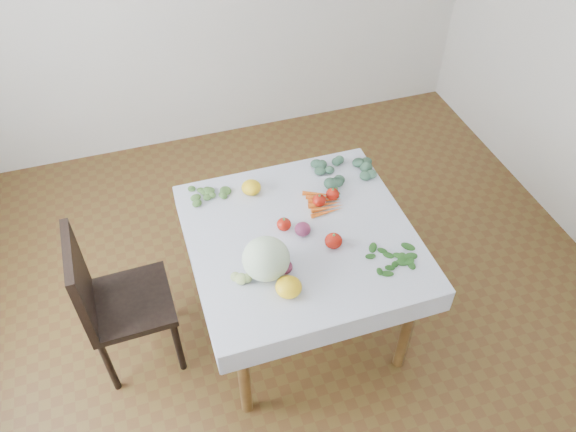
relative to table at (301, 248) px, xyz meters
name	(u,v)px	position (x,y,z in m)	size (l,w,h in m)	color
ground	(299,320)	(0.00, 0.00, -0.65)	(4.00, 4.00, 0.00)	brown
table	(301,248)	(0.00, 0.00, 0.00)	(1.00, 1.00, 0.75)	brown
tablecloth	(301,235)	(0.00, 0.00, 0.10)	(1.12, 1.12, 0.01)	white
chair	(110,298)	(-0.99, 0.08, -0.12)	(0.43, 0.43, 0.94)	black
cabbage	(266,259)	(-0.24, -0.18, 0.20)	(0.22, 0.22, 0.20)	beige
tomato_a	(319,200)	(0.16, 0.18, 0.13)	(0.07, 0.07, 0.06)	#A9170B
tomato_b	(333,194)	(0.24, 0.20, 0.13)	(0.07, 0.07, 0.06)	#A9170B
tomato_c	(333,241)	(0.12, -0.12, 0.14)	(0.09, 0.09, 0.08)	#A9170B
tomato_d	(284,224)	(-0.07, 0.07, 0.14)	(0.07, 0.07, 0.07)	#A9170B
heirloom_back	(251,187)	(-0.16, 0.38, 0.14)	(0.11, 0.11, 0.07)	yellow
heirloom_front	(289,287)	(-0.17, -0.33, 0.15)	(0.12, 0.12, 0.09)	yellow
onion_a	(303,229)	(0.01, 0.00, 0.14)	(0.08, 0.08, 0.07)	#51172D
onion_b	(285,267)	(-0.15, -0.20, 0.14)	(0.08, 0.08, 0.07)	#51172D
tomatillo_cluster	(246,283)	(-0.35, -0.23, 0.13)	(0.08, 0.13, 0.05)	#BAD078
carrot_bunch	(324,203)	(0.18, 0.17, 0.12)	(0.18, 0.21, 0.03)	orange
kale_bunch	(346,171)	(0.39, 0.37, 0.12)	(0.32, 0.24, 0.04)	#395E44
basil_bunch	(394,258)	(0.38, -0.29, 0.11)	(0.26, 0.20, 0.01)	#27581B
dill_bunch	(210,194)	(-0.38, 0.43, 0.11)	(0.23, 0.18, 0.02)	#4E7F3A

